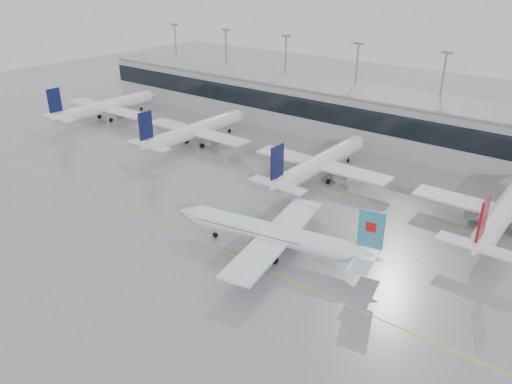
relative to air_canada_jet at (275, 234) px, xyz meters
The scene contains 13 objects.
ground 11.03m from the air_canada_jet, 154.36° to the right, with size 320.00×320.00×0.00m, color gray.
taxi_line_main 11.03m from the air_canada_jet, 154.36° to the right, with size 120.00×0.25×0.01m, color yellow.
taxi_line_north 27.36m from the air_canada_jet, 110.43° to the left, with size 120.00×0.25×0.01m, color yellow.
taxi_line_cross 40.98m from the air_canada_jet, 165.18° to the left, with size 0.25×60.00×0.01m, color yellow.
terminal 58.29m from the air_canada_jet, 99.37° to the left, with size 180.00×15.00×12.00m, color #9D9DA1.
terminal_glass 50.96m from the air_canada_jet, 100.76° to the left, with size 180.00×0.20×5.00m, color black.
terminal_roof 58.90m from the air_canada_jet, 99.37° to the left, with size 182.00×16.00×0.40m, color gray.
light_masts 64.93m from the air_canada_jet, 98.50° to the left, with size 156.40×1.00×22.60m.
air_canada_jet is the anchor object (origin of this frame).
parked_jet_a 84.65m from the air_canada_jet, 159.87° to the left, with size 29.64×36.96×11.72m.
parked_jet_b 53.18m from the air_canada_jet, 146.77° to the left, with size 29.64×36.96×11.72m.
parked_jet_c 30.64m from the air_canada_jet, 108.02° to the left, with size 29.64×36.96×11.72m.
parked_jet_d 38.73m from the air_canada_jet, 48.79° to the left, with size 29.64×36.96×11.72m.
Camera 1 is at (47.52, -49.17, 40.95)m, focal length 35.00 mm.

